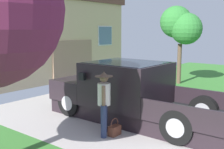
% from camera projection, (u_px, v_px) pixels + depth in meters
% --- Properties ---
extents(pickup_truck, '(2.07, 5.59, 1.64)m').
position_uv_depth(pickup_truck, '(129.00, 94.00, 8.00)').
color(pickup_truck, black).
rests_on(pickup_truck, ground).
extents(person_with_hat, '(0.43, 0.43, 1.57)m').
position_uv_depth(person_with_hat, '(104.00, 100.00, 6.73)').
color(person_with_hat, navy).
rests_on(person_with_hat, ground).
extents(handbag, '(0.32, 0.19, 0.43)m').
position_uv_depth(handbag, '(114.00, 130.00, 6.81)').
color(handbag, brown).
rests_on(handbag, ground).
extents(house_with_garage, '(10.73, 5.48, 5.06)m').
position_uv_depth(house_with_garage, '(23.00, 29.00, 14.75)').
color(house_with_garage, '#D1B589').
rests_on(house_with_garage, ground).
extents(neighbor_tree, '(1.52, 2.00, 3.65)m').
position_uv_depth(neighbor_tree, '(181.00, 26.00, 12.91)').
color(neighbor_tree, brown).
rests_on(neighbor_tree, ground).
extents(wheeled_trash_bin, '(0.60, 0.72, 1.10)m').
position_uv_depth(wheeled_trash_bin, '(115.00, 75.00, 12.31)').
color(wheeled_trash_bin, '#286B38').
rests_on(wheeled_trash_bin, ground).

